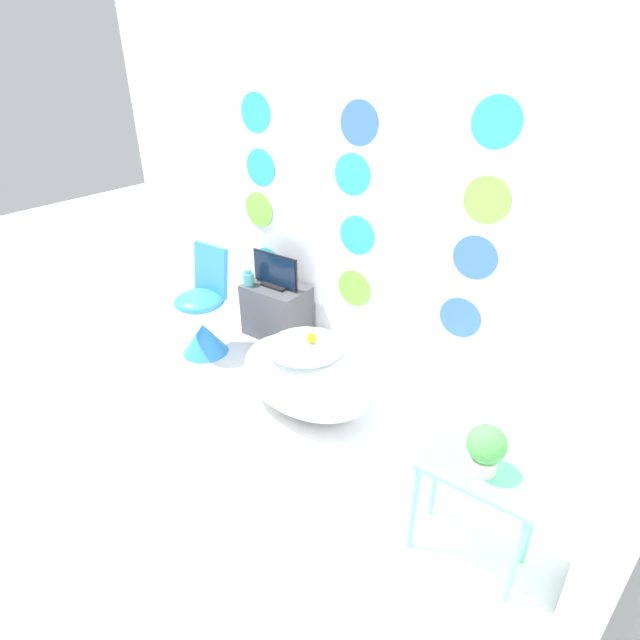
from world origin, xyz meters
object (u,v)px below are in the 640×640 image
potted_plant_left (486,448)px  chair (203,320)px  tv (275,272)px  bathtub (306,376)px  vase (248,279)px

potted_plant_left → chair: bearing=167.3°
potted_plant_left → tv: bearing=152.6°
bathtub → vase: bearing=151.7°
vase → potted_plant_left: size_ratio=0.58×
bathtub → potted_plant_left: 1.41m
bathtub → vase: vase is taller
bathtub → tv: bearing=141.2°
tv → vase: (-0.19, -0.11, -0.06)m
tv → potted_plant_left: 2.32m
tv → potted_plant_left: bearing=-27.4°
chair → vase: 0.49m
chair → tv: 0.67m
chair → potted_plant_left: chair is taller
chair → tv: chair is taller
chair → vase: size_ratio=6.32×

